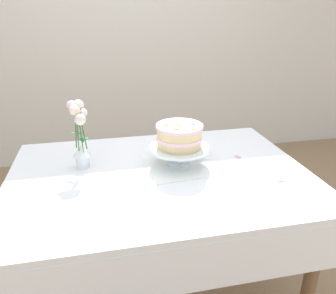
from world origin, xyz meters
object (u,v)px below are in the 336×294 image
Objects in this scene: cake_stand at (179,150)px; layer_cake at (179,136)px; flower_vase at (80,135)px; dining_table at (161,191)px.

cake_stand is 1.30× the size of layer_cake.
flower_vase is at bearing 170.55° from cake_stand.
dining_table is 0.46m from flower_vase.
cake_stand is 0.07m from layer_cake.
layer_cake is 0.68× the size of flower_vase.
flower_vase reaches higher than dining_table.
flower_vase reaches higher than cake_stand.
dining_table is 0.22m from cake_stand.
dining_table is at bearing -23.88° from flower_vase.
flower_vase is at bearing 156.12° from dining_table.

